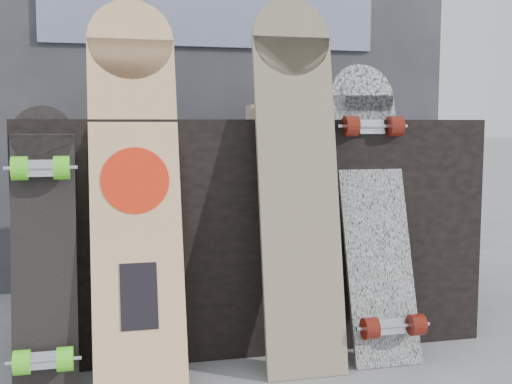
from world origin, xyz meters
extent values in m
plane|color=slate|center=(0.00, 0.00, 0.00)|extent=(60.00, 60.00, 0.00)
cube|color=black|center=(0.00, 0.50, 0.40)|extent=(1.60, 0.60, 0.80)
cube|color=#2F2F34|center=(0.00, 1.35, 1.10)|extent=(2.40, 0.20, 2.20)
cube|color=navy|center=(0.00, 1.24, 1.30)|extent=(1.60, 0.02, 0.30)
cube|color=#46356D|center=(-0.44, 0.58, 0.85)|extent=(0.18, 0.12, 0.10)
cube|color=#46356D|center=(0.23, 0.58, 0.86)|extent=(0.14, 0.14, 0.12)
cube|color=#D1B78C|center=(0.15, 0.66, 0.83)|extent=(0.22, 0.10, 0.06)
cube|color=beige|center=(-0.43, 0.13, 0.53)|extent=(0.27, 0.33, 1.06)
cylinder|color=beige|center=(-0.43, 0.29, 1.05)|extent=(0.27, 0.09, 0.27)
cylinder|color=red|center=(-0.43, 0.15, 0.61)|extent=(0.21, 0.06, 0.20)
cube|color=black|center=(-0.43, 0.05, 0.28)|extent=(0.11, 0.06, 0.19)
cube|color=beige|center=(0.08, 0.10, 0.53)|extent=(0.26, 0.23, 1.07)
cylinder|color=beige|center=(0.08, 0.20, 1.07)|extent=(0.26, 0.07, 0.26)
cube|color=white|center=(0.37, 0.15, 0.44)|extent=(0.23, 0.28, 0.89)
cylinder|color=white|center=(0.37, 0.28, 0.88)|extent=(0.23, 0.08, 0.23)
cube|color=silver|center=(0.37, 0.01, 0.14)|extent=(0.09, 0.04, 0.06)
cylinder|color=#5C150D|center=(0.29, -0.01, 0.14)|extent=(0.05, 0.07, 0.07)
cylinder|color=#5C150D|center=(0.45, -0.01, 0.14)|extent=(0.05, 0.07, 0.07)
cube|color=silver|center=(0.37, 0.21, 0.77)|extent=(0.09, 0.04, 0.06)
cylinder|color=#5C150D|center=(0.29, 0.19, 0.78)|extent=(0.05, 0.07, 0.07)
cylinder|color=#5C150D|center=(0.45, 0.19, 0.78)|extent=(0.05, 0.07, 0.07)
cube|color=black|center=(-0.70, 0.12, 0.37)|extent=(0.19, 0.18, 0.75)
cylinder|color=black|center=(-0.70, 0.21, 0.75)|extent=(0.19, 0.05, 0.19)
cube|color=silver|center=(-0.70, 0.02, 0.11)|extent=(0.09, 0.04, 0.06)
cylinder|color=#5CEF21|center=(-0.76, 0.01, 0.12)|extent=(0.04, 0.07, 0.07)
cylinder|color=#5CEF21|center=(-0.64, 0.01, 0.12)|extent=(0.04, 0.07, 0.07)
cube|color=silver|center=(-0.70, 0.14, 0.65)|extent=(0.09, 0.04, 0.06)
cylinder|color=#5CEF21|center=(-0.76, 0.12, 0.66)|extent=(0.04, 0.07, 0.07)
cylinder|color=#5CEF21|center=(-0.64, 0.12, 0.66)|extent=(0.04, 0.07, 0.07)
camera|label=1|loc=(-0.52, -1.84, 0.79)|focal=45.00mm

